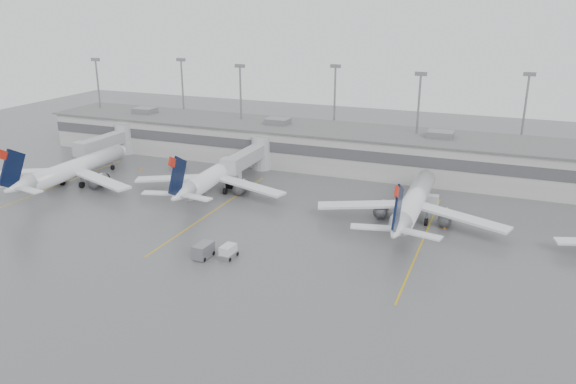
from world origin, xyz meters
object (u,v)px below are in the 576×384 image
at_px(baggage_tug, 228,253).
at_px(jet_far_left, 72,169).
at_px(jet_mid_left, 214,175).
at_px(jet_mid_right, 413,202).

bearing_deg(baggage_tug, jet_far_left, 160.45).
distance_m(jet_far_left, jet_mid_left, 27.98).
xyz_separation_m(jet_mid_left, jet_mid_right, (36.85, -1.69, 0.07)).
relative_size(jet_mid_left, baggage_tug, 11.16).
distance_m(jet_far_left, jet_mid_right, 64.20).
bearing_deg(jet_mid_left, baggage_tug, -61.20).
bearing_deg(jet_mid_right, jet_far_left, -175.69).
xyz_separation_m(jet_mid_right, baggage_tug, (-21.29, -22.82, -2.69)).
height_order(jet_far_left, jet_mid_right, jet_far_left).
xyz_separation_m(jet_mid_left, baggage_tug, (15.56, -24.51, -2.62)).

